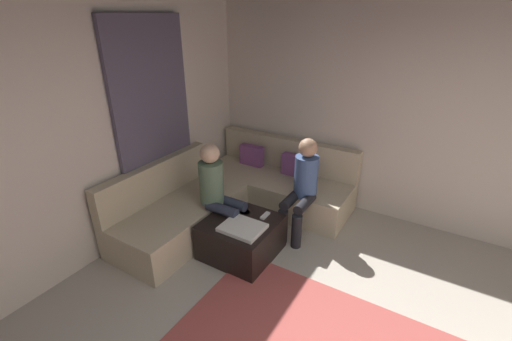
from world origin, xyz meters
TOP-DOWN VIEW (x-y plane):
  - wall_back at (0.00, 2.94)m, footprint 6.00×0.12m
  - wall_left at (-2.94, 0.00)m, footprint 0.12×6.00m
  - curtain_panel at (-2.84, 1.30)m, footprint 0.06×1.10m
  - sectional_couch at (-2.08, 1.88)m, footprint 2.10×2.55m
  - ottoman at (-1.57, 1.21)m, footprint 0.76×0.76m
  - folded_blanket at (-1.47, 1.09)m, footprint 0.44×0.36m
  - coffee_mug at (-1.79, 1.39)m, footprint 0.08×0.08m
  - game_remote at (-1.39, 1.43)m, footprint 0.05×0.15m
  - person_on_couch_back at (-1.17, 1.93)m, footprint 0.30×0.60m
  - person_on_couch_side at (-1.93, 1.30)m, footprint 0.60×0.30m

SIDE VIEW (x-z plane):
  - ottoman at x=-1.57m, z-range 0.00..0.42m
  - sectional_couch at x=-2.08m, z-range -0.15..0.72m
  - game_remote at x=-1.39m, z-range 0.42..0.44m
  - folded_blanket at x=-1.47m, z-range 0.42..0.46m
  - coffee_mug at x=-1.79m, z-range 0.42..0.52m
  - person_on_couch_back at x=-1.17m, z-range 0.06..1.26m
  - person_on_couch_side at x=-1.93m, z-range 0.06..1.26m
  - curtain_panel at x=-2.84m, z-range 0.00..2.50m
  - wall_back at x=0.00m, z-range 0.00..2.70m
  - wall_left at x=-2.94m, z-range 0.00..2.70m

